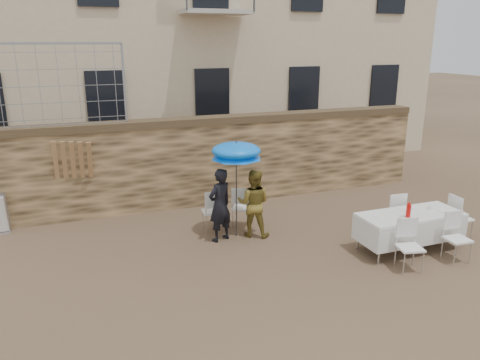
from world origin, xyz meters
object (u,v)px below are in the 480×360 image
object	(u,v)px
man_suit	(220,205)
couple_chair_right	(242,207)
table_chair_back	(392,213)
soda_bottle	(408,211)
woman_dress	(253,203)
banquet_table	(411,215)
table_chair_front_right	(458,238)
table_chair_side	(460,217)
table_chair_front_left	(410,246)
couple_chair_left	(212,210)
umbrella	(236,154)

from	to	relation	value
man_suit	couple_chair_right	world-z (taller)	man_suit
man_suit	table_chair_back	size ratio (longest dim) A/B	1.63
soda_bottle	couple_chair_right	bearing A→B (deg)	135.75
woman_dress	banquet_table	xyz separation A→B (m)	(2.66, -1.75, -0.00)
table_chair_front_right	table_chair_side	bearing A→B (deg)	46.31
table_chair_front_left	table_chair_back	bearing A→B (deg)	74.93
couple_chair_right	table_chair_front_left	distance (m)	3.71
table_chair_front_left	table_chair_front_right	world-z (taller)	same
couple_chair_left	couple_chair_right	distance (m)	0.70
couple_chair_right	table_chair_side	world-z (taller)	same
man_suit	woman_dress	bearing A→B (deg)	156.21
table_chair_side	table_chair_front_right	bearing A→B (deg)	135.60
couple_chair_right	banquet_table	world-z (taller)	couple_chair_right
woman_dress	table_chair_back	bearing A→B (deg)	-167.17
table_chair_front_right	table_chair_side	size ratio (longest dim) A/B	1.00
man_suit	table_chair_front_right	world-z (taller)	man_suit
woman_dress	table_chair_side	bearing A→B (deg)	-170.93
table_chair_front_left	table_chair_front_right	xyz separation A→B (m)	(1.10, 0.00, 0.00)
man_suit	table_chair_front_left	world-z (taller)	man_suit
couple_chair_right	soda_bottle	xyz separation A→B (m)	(2.51, -2.45, 0.43)
table_chair_front_right	couple_chair_left	bearing A→B (deg)	145.03
soda_bottle	table_chair_back	xyz separation A→B (m)	(0.40, 0.95, -0.43)
couple_chair_right	soda_bottle	world-z (taller)	soda_bottle
man_suit	umbrella	xyz separation A→B (m)	(0.40, 0.10, 1.04)
couple_chair_left	table_chair_front_left	size ratio (longest dim) A/B	1.00
woman_dress	table_chair_side	world-z (taller)	woman_dress
couple_chair_right	table_chair_front_left	world-z (taller)	same
man_suit	table_chair_front_right	distance (m)	4.65
woman_dress	couple_chair_right	distance (m)	0.61
couple_chair_right	table_chair_front_left	xyz separation A→B (m)	(2.11, -3.05, 0.00)
soda_bottle	table_chair_front_right	xyz separation A→B (m)	(0.70, -0.60, -0.43)
table_chair_front_right	soda_bottle	bearing A→B (deg)	142.34
table_chair_front_left	table_chair_front_right	size ratio (longest dim) A/B	1.00
table_chair_back	woman_dress	bearing A→B (deg)	-13.41
table_chair_side	banquet_table	bearing A→B (deg)	96.33
woman_dress	umbrella	bearing A→B (deg)	15.19
couple_chair_left	table_chair_side	xyz separation A→B (m)	(4.81, -2.20, 0.00)
banquet_table	table_chair_front_right	xyz separation A→B (m)	(0.50, -0.75, -0.25)
woman_dress	table_chair_back	world-z (taller)	woman_dress
couple_chair_left	banquet_table	bearing A→B (deg)	150.52
table_chair_front_left	banquet_table	bearing A→B (deg)	63.57
table_chair_front_left	table_chair_side	distance (m)	2.17
woman_dress	table_chair_front_left	world-z (taller)	woman_dress
man_suit	table_chair_front_left	xyz separation A→B (m)	(2.81, -2.50, -0.30)
couple_chair_right	soda_bottle	bearing A→B (deg)	169.14
man_suit	banquet_table	world-z (taller)	man_suit
umbrella	woman_dress	bearing A→B (deg)	-15.95
umbrella	table_chair_front_right	world-z (taller)	umbrella
table_chair_front_left	table_chair_back	world-z (taller)	same
couple_chair_left	table_chair_front_left	bearing A→B (deg)	137.17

